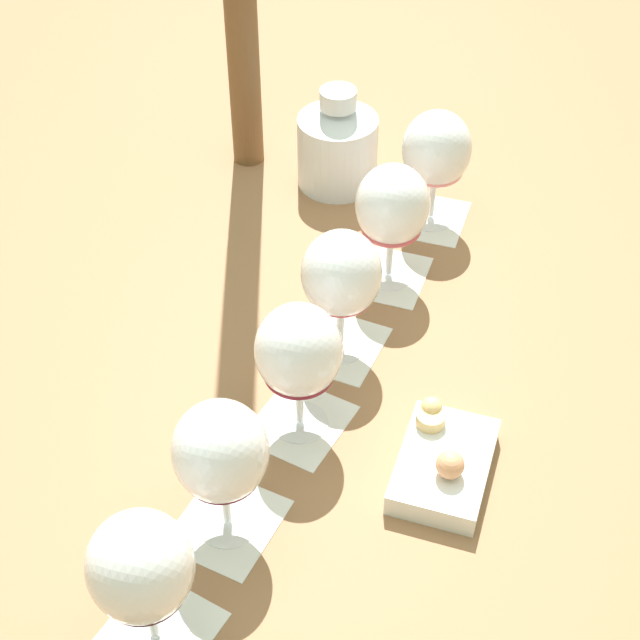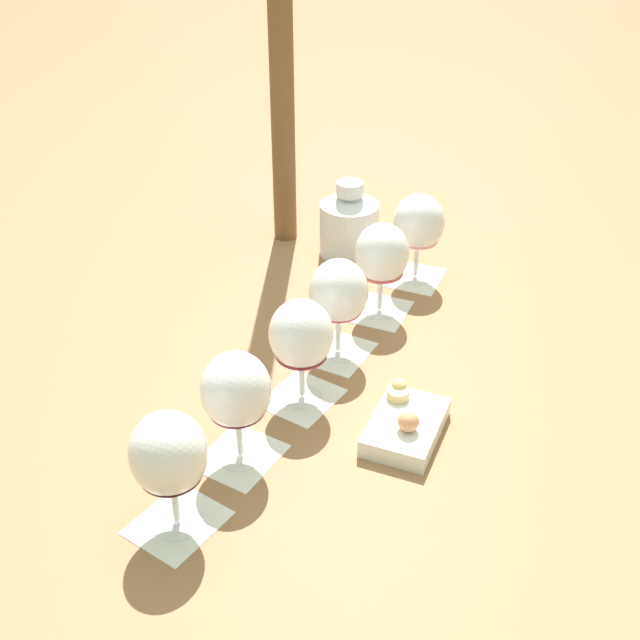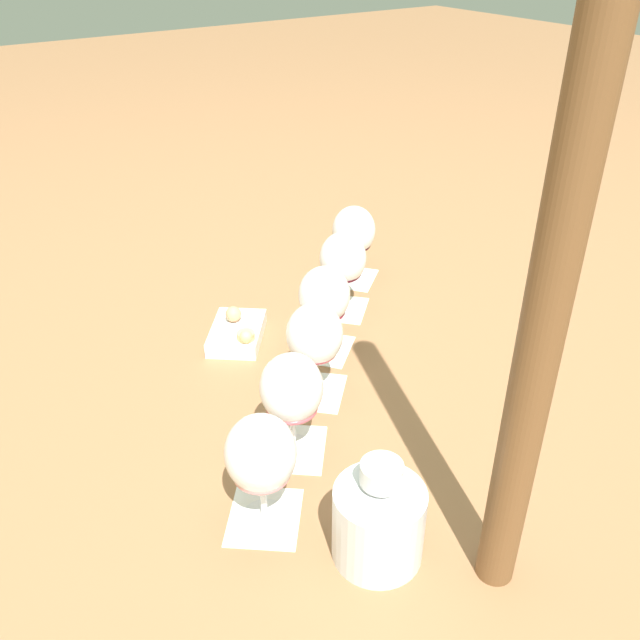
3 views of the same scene
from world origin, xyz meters
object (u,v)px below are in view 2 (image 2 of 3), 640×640
Objects in this scene: umbrella_pole at (281,40)px; wine_glass_2 at (339,296)px; wine_glass_4 at (236,394)px; wine_glass_0 at (419,226)px; wine_glass_1 at (382,257)px; ceramic_vase at (349,223)px; snack_dish at (405,424)px; wine_glass_5 at (169,458)px; wine_glass_3 at (301,338)px.

wine_glass_2 is at bearing -2.94° from umbrella_pole.
umbrella_pole reaches higher than wine_glass_4.
umbrella_pole reaches higher than wine_glass_0.
wine_glass_1 is 1.00× the size of wine_glass_2.
wine_glass_2 is at bearing -20.94° from ceramic_vase.
wine_glass_0 is at bearing 132.22° from wine_glass_2.
umbrella_pole is at bearing -179.22° from snack_dish.
snack_dish is (0.43, -0.19, -0.09)m from wine_glass_0.
wine_glass_5 is at bearing -45.51° from wine_glass_2.
wine_glass_0 is 0.30m from wine_glass_2.
wine_glass_0 and wine_glass_4 have the same top height.
wine_glass_4 is 1.11× the size of ceramic_vase.
wine_glass_2 is 1.00× the size of wine_glass_4.
wine_glass_5 is 1.00× the size of snack_dish.
wine_glass_2 is 0.30m from wine_glass_4.
wine_glass_1 is at bearing 134.07° from wine_glass_5.
wine_glass_1 reaches higher than ceramic_vase.
wine_glass_2 is at bearing -47.78° from wine_glass_0.
wine_glass_3 is at bearing -41.56° from wine_glass_2.
snack_dish is (0.02, 0.24, -0.09)m from wine_glass_4.
umbrella_pole is (-0.55, 0.11, 0.30)m from wine_glass_3.
snack_dish is at bearing 103.25° from wine_glass_5.
wine_glass_5 is at bearing -45.93° from wine_glass_1.
wine_glass_0 is at bearing 133.41° from wine_glass_4.
umbrella_pole reaches higher than wine_glass_3.
wine_glass_4 reaches higher than snack_dish.
wine_glass_0 is 0.17m from ceramic_vase.
wine_glass_3 is 0.20m from snack_dish.
wine_glass_3 is 1.11× the size of ceramic_vase.
wine_glass_1 is 0.46m from umbrella_pole.
wine_glass_0 is 1.00× the size of wine_glass_1.
wine_glass_0 is 0.48m from snack_dish.
wine_glass_0 is 0.43m from umbrella_pole.
wine_glass_0 and wine_glass_3 have the same top height.
wine_glass_4 and wine_glass_5 have the same top height.
wine_glass_4 is at bearing -45.37° from wine_glass_2.
snack_dish is (-0.08, 0.35, -0.09)m from wine_glass_5.
wine_glass_0 is at bearing 34.04° from ceramic_vase.
wine_glass_1 is 0.35m from snack_dish.
wine_glass_2 is 1.11× the size of ceramic_vase.
wine_glass_0 is at bearing 133.57° from wine_glass_5.
wine_glass_3 is at bearing -45.83° from wine_glass_0.
wine_glass_3 is at bearing 132.70° from wine_glass_5.
wine_glass_2 and wine_glass_4 have the same top height.
wine_glass_2 and wine_glass_5 have the same top height.
wine_glass_5 is (0.41, -0.43, -0.00)m from wine_glass_1.
ceramic_vase is (-0.55, 0.34, -0.04)m from wine_glass_4.
wine_glass_5 is 1.11× the size of ceramic_vase.
wine_glass_2 is at bearing -47.13° from wine_glass_1.
wine_glass_2 is 1.00× the size of snack_dish.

